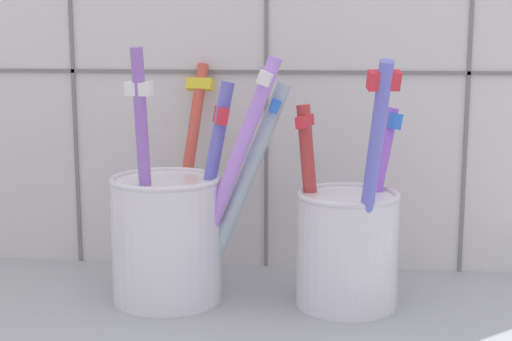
{
  "coord_description": "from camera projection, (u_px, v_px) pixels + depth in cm",
  "views": [
    {
      "loc": [
        5.27,
        -53.34,
        22.07
      ],
      "look_at": [
        0.0,
        2.14,
        11.78
      ],
      "focal_mm": 55.91,
      "sensor_mm": 36.0,
      "label": 1
    }
  ],
  "objects": [
    {
      "name": "tile_wall_back",
      "position": [
        268.0,
        18.0,
        0.64
      ],
      "size": [
        64.0,
        2.2,
        45.0
      ],
      "color": "silver",
      "rests_on": "ground"
    },
    {
      "name": "toothbrush_cup_right",
      "position": [
        348.0,
        242.0,
        0.57
      ],
      "size": [
        7.69,
        10.36,
        17.97
      ],
      "color": "white",
      "rests_on": "counter_slab"
    },
    {
      "name": "toothbrush_cup_left",
      "position": [
        172.0,
        229.0,
        0.58
      ],
      "size": [
        13.18,
        12.96,
        18.56
      ],
      "color": "white",
      "rests_on": "counter_slab"
    },
    {
      "name": "counter_slab",
      "position": [
        253.0,
        325.0,
        0.57
      ],
      "size": [
        64.0,
        22.0,
        2.0
      ],
      "primitive_type": "cube",
      "color": "#9EA3A8",
      "rests_on": "ground"
    }
  ]
}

